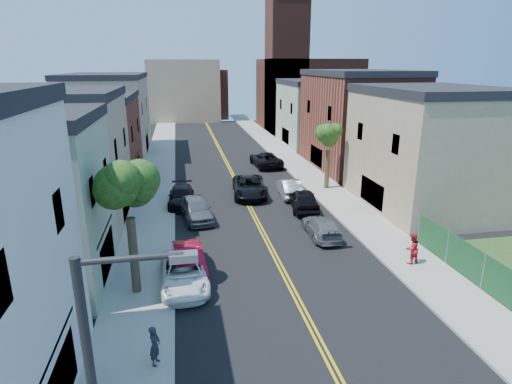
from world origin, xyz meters
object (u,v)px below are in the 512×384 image
white_pickup (184,273)px  black_car_left (181,196)px  black_car_right (303,199)px  dark_car_right_far (266,159)px  black_suv_lane (249,187)px  pedestrian_right (412,248)px  grey_car_right (322,227)px  silver_car_right (290,188)px  grey_car_left (196,209)px  pedestrian_left (155,346)px  red_sedan (189,260)px

white_pickup → black_car_left: bearing=87.7°
black_car_right → dark_car_right_far: (0.05, 15.06, -0.03)m
black_suv_lane → pedestrian_right: size_ratio=3.29×
white_pickup → grey_car_right: (9.30, 5.07, -0.05)m
grey_car_right → black_car_right: size_ratio=0.93×
white_pickup → black_suv_lane: 16.13m
black_car_left → dark_car_right_far: (9.65, 12.10, 0.09)m
black_car_right → silver_car_right: (-0.17, 3.65, -0.07)m
black_car_left → silver_car_right: silver_car_right is taller
grey_car_left → black_car_right: 8.56m
black_car_left → white_pickup: bearing=-87.3°
grey_car_right → white_pickup: bearing=29.9°
pedestrian_left → grey_car_right: bearing=-25.9°
black_car_left → grey_car_right: (9.26, -8.45, -0.06)m
red_sedan → grey_car_left: bearing=79.2°
white_pickup → grey_car_left: 9.88m
silver_car_right → pedestrian_right: bearing=108.0°
pedestrian_left → pedestrian_right: bearing=-49.5°
red_sedan → black_suv_lane: 14.61m
red_sedan → pedestrian_right: pedestrian_right is taller
black_car_left → pedestrian_right: size_ratio=2.75×
red_sedan → pedestrian_left: 7.77m
black_car_left → grey_car_right: 12.53m
grey_car_left → dark_car_right_far: (8.58, 15.80, -0.02)m
grey_car_right → dark_car_right_far: bearing=-89.7°
grey_car_right → red_sedan: bearing=23.0°
grey_car_right → black_suv_lane: (-3.30, 9.90, 0.17)m
white_pickup → dark_car_right_far: (9.69, 25.62, 0.10)m
black_suv_lane → pedestrian_left: (-7.20, -21.08, 0.12)m
grey_car_left → black_car_left: grey_car_left is taller
white_pickup → black_car_right: black_car_right is taller
black_car_right → white_pickup: bearing=54.3°
black_car_left → pedestrian_right: pedestrian_right is taller
dark_car_right_far → grey_car_left: bearing=57.1°
white_pickup → grey_car_right: size_ratio=1.12×
grey_car_right → black_car_right: 5.50m
grey_car_left → black_car_left: size_ratio=0.98×
white_pickup → black_car_left: (0.04, 13.52, 0.01)m
red_sedan → black_car_right: size_ratio=0.89×
grey_car_left → white_pickup: bearing=-104.2°
black_car_right → silver_car_right: size_ratio=1.06×
black_car_left → silver_car_right: size_ratio=1.07×
black_suv_lane → dark_car_right_far: bearing=76.2°
grey_car_left → pedestrian_right: bearing=-47.4°
black_car_right → dark_car_right_far: bearing=-83.5°
red_sedan → pedestrian_left: bearing=-106.5°
black_suv_lane → grey_car_right: bearing=-66.2°
red_sedan → white_pickup: 1.54m
black_car_right → pedestrian_left: 19.88m
red_sedan → pedestrian_right: bearing=-12.2°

